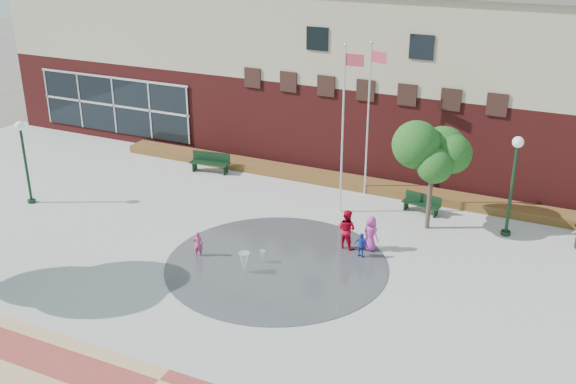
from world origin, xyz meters
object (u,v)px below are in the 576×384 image
at_px(flagpole_right, 369,112).
at_px(child_splash, 198,244).
at_px(bench_left, 210,166).
at_px(flagpole_left, 344,122).

relative_size(flagpole_right, child_splash, 6.88).
distance_m(flagpole_right, child_splash, 10.06).
distance_m(flagpole_right, bench_left, 8.95).
height_order(flagpole_right, child_splash, flagpole_right).
height_order(flagpole_left, bench_left, flagpole_left).
bearing_deg(flagpole_right, child_splash, -95.16).
bearing_deg(flagpole_right, bench_left, -157.21).
bearing_deg(child_splash, flagpole_right, -132.45).
bearing_deg(bench_left, flagpole_left, -20.98).
height_order(flagpole_left, child_splash, flagpole_left).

